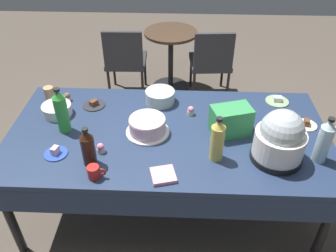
{
  "coord_description": "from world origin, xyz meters",
  "views": [
    {
      "loc": [
        0.08,
        -1.89,
        2.23
      ],
      "look_at": [
        0.0,
        0.0,
        0.8
      ],
      "focal_mm": 37.37,
      "sensor_mm": 36.0,
      "label": 1
    }
  ],
  "objects_px": {
    "dessert_plate_charcoal": "(94,104)",
    "maroon_chair_left": "(125,58)",
    "soda_bottle_ginger_ale": "(217,140)",
    "maroon_chair_right": "(211,60)",
    "cupcake_mint": "(67,97)",
    "soda_carton": "(231,121)",
    "dessert_plate_sage": "(277,101)",
    "coffee_mug_red": "(94,172)",
    "dessert_plate_white": "(240,109)",
    "cupcake_rose": "(101,148)",
    "coffee_mug_tan": "(50,93)",
    "frosted_layer_cake": "(147,126)",
    "potluck_table": "(168,139)",
    "soda_bottle_cola": "(88,148)",
    "round_cafe_table": "(171,50)",
    "dessert_plate_cobalt": "(56,152)",
    "slow_cooker": "(280,139)",
    "soda_bottle_lime_soda": "(61,112)",
    "ceramic_snack_bowl": "(57,110)",
    "dessert_plate_cream": "(306,124)",
    "cupcake_cocoa": "(191,111)",
    "glass_salad_bowl": "(160,97)",
    "soda_bottle_water": "(324,141)"
  },
  "relations": [
    {
      "from": "dessert_plate_charcoal",
      "to": "maroon_chair_left",
      "type": "bearing_deg",
      "value": 88.74
    },
    {
      "from": "soda_bottle_ginger_ale",
      "to": "maroon_chair_right",
      "type": "distance_m",
      "value": 1.93
    },
    {
      "from": "cupcake_mint",
      "to": "soda_carton",
      "type": "distance_m",
      "value": 1.27
    },
    {
      "from": "dessert_plate_sage",
      "to": "coffee_mug_red",
      "type": "distance_m",
      "value": 1.51
    },
    {
      "from": "dessert_plate_white",
      "to": "cupcake_mint",
      "type": "relative_size",
      "value": 2.09
    },
    {
      "from": "cupcake_mint",
      "to": "cupcake_rose",
      "type": "bearing_deg",
      "value": -57.43
    },
    {
      "from": "cupcake_mint",
      "to": "maroon_chair_right",
      "type": "bearing_deg",
      "value": 46.64
    },
    {
      "from": "soda_bottle_ginger_ale",
      "to": "soda_carton",
      "type": "xyz_separation_m",
      "value": [
        0.11,
        0.26,
        -0.04
      ]
    },
    {
      "from": "soda_bottle_ginger_ale",
      "to": "coffee_mug_tan",
      "type": "xyz_separation_m",
      "value": [
        -1.25,
        0.64,
        -0.09
      ]
    },
    {
      "from": "frosted_layer_cake",
      "to": "cupcake_mint",
      "type": "xyz_separation_m",
      "value": [
        -0.66,
        0.38,
        -0.02
      ]
    },
    {
      "from": "potluck_table",
      "to": "soda_bottle_cola",
      "type": "distance_m",
      "value": 0.6
    },
    {
      "from": "cupcake_rose",
      "to": "maroon_chair_left",
      "type": "height_order",
      "value": "maroon_chair_left"
    },
    {
      "from": "dessert_plate_sage",
      "to": "maroon_chair_left",
      "type": "bearing_deg",
      "value": 138.46
    },
    {
      "from": "soda_bottle_cola",
      "to": "round_cafe_table",
      "type": "distance_m",
      "value": 2.26
    },
    {
      "from": "dessert_plate_cobalt",
      "to": "maroon_chair_left",
      "type": "bearing_deg",
      "value": 85.38
    },
    {
      "from": "slow_cooker",
      "to": "soda_bottle_lime_soda",
      "type": "distance_m",
      "value": 1.41
    },
    {
      "from": "ceramic_snack_bowl",
      "to": "dessert_plate_white",
      "type": "xyz_separation_m",
      "value": [
        1.35,
        0.11,
        -0.03
      ]
    },
    {
      "from": "soda_bottle_lime_soda",
      "to": "cupcake_rose",
      "type": "bearing_deg",
      "value": -36.58
    },
    {
      "from": "soda_carton",
      "to": "round_cafe_table",
      "type": "relative_size",
      "value": 0.36
    },
    {
      "from": "potluck_table",
      "to": "round_cafe_table",
      "type": "height_order",
      "value": "potluck_table"
    },
    {
      "from": "dessert_plate_white",
      "to": "maroon_chair_right",
      "type": "distance_m",
      "value": 1.38
    },
    {
      "from": "dessert_plate_charcoal",
      "to": "soda_carton",
      "type": "bearing_deg",
      "value": -16.05
    },
    {
      "from": "cupcake_mint",
      "to": "frosted_layer_cake",
      "type": "bearing_deg",
      "value": -29.88
    },
    {
      "from": "dessert_plate_cream",
      "to": "cupcake_cocoa",
      "type": "bearing_deg",
      "value": 172.86
    },
    {
      "from": "slow_cooker",
      "to": "ceramic_snack_bowl",
      "type": "relative_size",
      "value": 1.65
    },
    {
      "from": "ceramic_snack_bowl",
      "to": "dessert_plate_charcoal",
      "type": "height_order",
      "value": "ceramic_snack_bowl"
    },
    {
      "from": "dessert_plate_charcoal",
      "to": "maroon_chair_left",
      "type": "height_order",
      "value": "maroon_chair_left"
    },
    {
      "from": "glass_salad_bowl",
      "to": "soda_bottle_cola",
      "type": "distance_m",
      "value": 0.81
    },
    {
      "from": "frosted_layer_cake",
      "to": "round_cafe_table",
      "type": "distance_m",
      "value": 1.9
    },
    {
      "from": "dessert_plate_cobalt",
      "to": "maroon_chair_right",
      "type": "height_order",
      "value": "maroon_chair_right"
    },
    {
      "from": "potluck_table",
      "to": "coffee_mug_tan",
      "type": "height_order",
      "value": "coffee_mug_tan"
    },
    {
      "from": "dessert_plate_cream",
      "to": "soda_bottle_water",
      "type": "xyz_separation_m",
      "value": [
        -0.02,
        -0.35,
        0.14
      ]
    },
    {
      "from": "frosted_layer_cake",
      "to": "ceramic_snack_bowl",
      "type": "height_order",
      "value": "frosted_layer_cake"
    },
    {
      "from": "dessert_plate_white",
      "to": "soda_bottle_lime_soda",
      "type": "xyz_separation_m",
      "value": [
        -1.24,
        -0.3,
        0.14
      ]
    },
    {
      "from": "dessert_plate_charcoal",
      "to": "cupcake_cocoa",
      "type": "xyz_separation_m",
      "value": [
        0.73,
        -0.08,
        0.02
      ]
    },
    {
      "from": "glass_salad_bowl",
      "to": "dessert_plate_cream",
      "type": "distance_m",
      "value": 1.08
    },
    {
      "from": "maroon_chair_left",
      "to": "ceramic_snack_bowl",
      "type": "bearing_deg",
      "value": -100.55
    },
    {
      "from": "potluck_table",
      "to": "maroon_chair_left",
      "type": "height_order",
      "value": "maroon_chair_left"
    },
    {
      "from": "soda_bottle_lime_soda",
      "to": "maroon_chair_right",
      "type": "bearing_deg",
      "value": 55.82
    },
    {
      "from": "dessert_plate_cobalt",
      "to": "soda_bottle_lime_soda",
      "type": "distance_m",
      "value": 0.29
    },
    {
      "from": "cupcake_rose",
      "to": "maroon_chair_left",
      "type": "relative_size",
      "value": 0.08
    },
    {
      "from": "frosted_layer_cake",
      "to": "potluck_table",
      "type": "bearing_deg",
      "value": 5.93
    },
    {
      "from": "dessert_plate_sage",
      "to": "soda_carton",
      "type": "height_order",
      "value": "soda_carton"
    },
    {
      "from": "frosted_layer_cake",
      "to": "slow_cooker",
      "type": "distance_m",
      "value": 0.86
    },
    {
      "from": "round_cafe_table",
      "to": "dessert_plate_cream",
      "type": "bearing_deg",
      "value": -59.75
    },
    {
      "from": "ceramic_snack_bowl",
      "to": "maroon_chair_left",
      "type": "distance_m",
      "value": 1.51
    },
    {
      "from": "potluck_table",
      "to": "round_cafe_table",
      "type": "xyz_separation_m",
      "value": [
        -0.05,
        1.86,
        -0.19
      ]
    },
    {
      "from": "slow_cooker",
      "to": "soda_carton",
      "type": "distance_m",
      "value": 0.37
    },
    {
      "from": "soda_bottle_ginger_ale",
      "to": "dessert_plate_cobalt",
      "type": "bearing_deg",
      "value": -179.43
    },
    {
      "from": "coffee_mug_tan",
      "to": "soda_carton",
      "type": "xyz_separation_m",
      "value": [
        1.36,
        -0.37,
        0.05
      ]
    }
  ]
}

